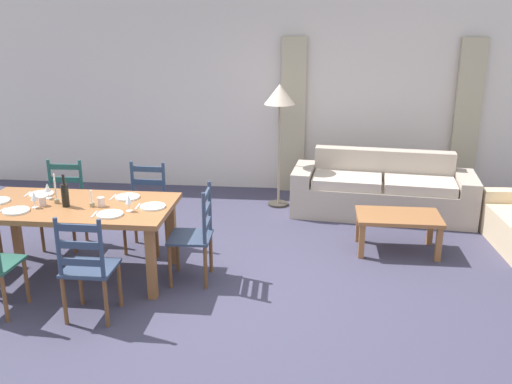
# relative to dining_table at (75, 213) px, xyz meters

# --- Properties ---
(ground_plane) EXTENTS (9.60, 9.60, 0.02)m
(ground_plane) POSITION_rel_dining_table_xyz_m (1.41, -0.11, -0.67)
(ground_plane) COLOR #3D3B51
(wall_far) EXTENTS (9.60, 0.16, 2.70)m
(wall_far) POSITION_rel_dining_table_xyz_m (1.41, 3.19, 0.69)
(wall_far) COLOR silver
(wall_far) RESTS_ON ground_plane
(curtain_panel_left) EXTENTS (0.35, 0.08, 2.20)m
(curtain_panel_left) POSITION_rel_dining_table_xyz_m (1.98, 3.05, 0.44)
(curtain_panel_left) COLOR #B5A88B
(curtain_panel_left) RESTS_ON ground_plane
(curtain_panel_right) EXTENTS (0.35, 0.08, 2.20)m
(curtain_panel_right) POSITION_rel_dining_table_xyz_m (4.38, 3.05, 0.44)
(curtain_panel_right) COLOR #B5A88B
(curtain_panel_right) RESTS_ON ground_plane
(dining_table) EXTENTS (1.90, 0.96, 0.75)m
(dining_table) POSITION_rel_dining_table_xyz_m (0.00, 0.00, 0.00)
(dining_table) COLOR #975E35
(dining_table) RESTS_ON ground_plane
(dining_chair_near_right) EXTENTS (0.42, 0.40, 0.96)m
(dining_chair_near_right) POSITION_rel_dining_table_xyz_m (0.43, -0.78, -0.19)
(dining_chair_near_right) COLOR #2F3D58
(dining_chair_near_right) RESTS_ON ground_plane
(dining_chair_far_left) EXTENTS (0.43, 0.41, 0.96)m
(dining_chair_far_left) POSITION_rel_dining_table_xyz_m (-0.47, 0.75, -0.19)
(dining_chair_far_left) COLOR #235450
(dining_chair_far_left) RESTS_ON ground_plane
(dining_chair_far_right) EXTENTS (0.43, 0.41, 0.96)m
(dining_chair_far_right) POSITION_rel_dining_table_xyz_m (0.47, 0.75, -0.19)
(dining_chair_far_right) COLOR navy
(dining_chair_far_right) RESTS_ON ground_plane
(dining_chair_head_east) EXTENTS (0.42, 0.44, 0.96)m
(dining_chair_head_east) POSITION_rel_dining_table_xyz_m (1.18, 0.03, -0.19)
(dining_chair_head_east) COLOR #303D55
(dining_chair_head_east) RESTS_ON ground_plane
(dinner_plate_near_left) EXTENTS (0.24, 0.24, 0.02)m
(dinner_plate_near_left) POSITION_rel_dining_table_xyz_m (-0.45, -0.25, 0.10)
(dinner_plate_near_left) COLOR white
(dinner_plate_near_left) RESTS_ON dining_table
(fork_near_left) EXTENTS (0.02, 0.17, 0.01)m
(fork_near_left) POSITION_rel_dining_table_xyz_m (-0.60, -0.25, 0.09)
(fork_near_left) COLOR silver
(fork_near_left) RESTS_ON dining_table
(dinner_plate_near_right) EXTENTS (0.24, 0.24, 0.02)m
(dinner_plate_near_right) POSITION_rel_dining_table_xyz_m (0.45, -0.25, 0.10)
(dinner_plate_near_right) COLOR white
(dinner_plate_near_right) RESTS_ON dining_table
(fork_near_right) EXTENTS (0.03, 0.17, 0.01)m
(fork_near_right) POSITION_rel_dining_table_xyz_m (0.30, -0.25, 0.09)
(fork_near_right) COLOR silver
(fork_near_right) RESTS_ON dining_table
(dinner_plate_far_left) EXTENTS (0.24, 0.24, 0.02)m
(dinner_plate_far_left) POSITION_rel_dining_table_xyz_m (-0.45, 0.25, 0.10)
(dinner_plate_far_left) COLOR white
(dinner_plate_far_left) RESTS_ON dining_table
(fork_far_left) EXTENTS (0.03, 0.17, 0.01)m
(fork_far_left) POSITION_rel_dining_table_xyz_m (-0.60, 0.25, 0.09)
(fork_far_left) COLOR silver
(fork_far_left) RESTS_ON dining_table
(dinner_plate_far_right) EXTENTS (0.24, 0.24, 0.02)m
(dinner_plate_far_right) POSITION_rel_dining_table_xyz_m (0.45, 0.25, 0.10)
(dinner_plate_far_right) COLOR white
(dinner_plate_far_right) RESTS_ON dining_table
(fork_far_right) EXTENTS (0.02, 0.17, 0.01)m
(fork_far_right) POSITION_rel_dining_table_xyz_m (0.30, 0.25, 0.09)
(fork_far_right) COLOR silver
(fork_far_right) RESTS_ON dining_table
(dinner_plate_head_east) EXTENTS (0.24, 0.24, 0.02)m
(dinner_plate_head_east) POSITION_rel_dining_table_xyz_m (0.78, -0.00, 0.10)
(dinner_plate_head_east) COLOR white
(dinner_plate_head_east) RESTS_ON dining_table
(fork_head_east) EXTENTS (0.02, 0.17, 0.01)m
(fork_head_east) POSITION_rel_dining_table_xyz_m (0.63, -0.00, 0.09)
(fork_head_east) COLOR silver
(fork_head_east) RESTS_ON dining_table
(wine_bottle) EXTENTS (0.07, 0.07, 0.32)m
(wine_bottle) POSITION_rel_dining_table_xyz_m (-0.05, -0.06, 0.20)
(wine_bottle) COLOR black
(wine_bottle) RESTS_ON dining_table
(wine_glass_near_left) EXTENTS (0.06, 0.06, 0.16)m
(wine_glass_near_left) POSITION_rel_dining_table_xyz_m (-0.33, -0.13, 0.20)
(wine_glass_near_left) COLOR white
(wine_glass_near_left) RESTS_ON dining_table
(wine_glass_near_right) EXTENTS (0.06, 0.06, 0.16)m
(wine_glass_near_right) POSITION_rel_dining_table_xyz_m (0.59, -0.13, 0.20)
(wine_glass_near_right) COLOR white
(wine_glass_near_right) RESTS_ON dining_table
(wine_glass_far_left) EXTENTS (0.06, 0.06, 0.16)m
(wine_glass_far_left) POSITION_rel_dining_table_xyz_m (-0.32, 0.15, 0.20)
(wine_glass_far_left) COLOR white
(wine_glass_far_left) RESTS_ON dining_table
(coffee_cup_primary) EXTENTS (0.07, 0.07, 0.09)m
(coffee_cup_primary) POSITION_rel_dining_table_xyz_m (0.28, -0.02, 0.13)
(coffee_cup_primary) COLOR beige
(coffee_cup_primary) RESTS_ON dining_table
(coffee_cup_secondary) EXTENTS (0.07, 0.07, 0.09)m
(coffee_cup_secondary) POSITION_rel_dining_table_xyz_m (-0.28, -0.06, 0.13)
(coffee_cup_secondary) COLOR beige
(coffee_cup_secondary) RESTS_ON dining_table
(candle_tall) EXTENTS (0.05, 0.05, 0.30)m
(candle_tall) POSITION_rel_dining_table_xyz_m (-0.18, 0.02, 0.17)
(candle_tall) COLOR #998C66
(candle_tall) RESTS_ON dining_table
(candle_short) EXTENTS (0.05, 0.05, 0.17)m
(candle_short) POSITION_rel_dining_table_xyz_m (0.20, -0.04, 0.13)
(candle_short) COLOR #998C66
(candle_short) RESTS_ON dining_table
(couch) EXTENTS (2.35, 1.03, 0.80)m
(couch) POSITION_rel_dining_table_xyz_m (3.18, 2.17, -0.37)
(couch) COLOR #B5A594
(couch) RESTS_ON ground_plane
(coffee_table) EXTENTS (0.90, 0.56, 0.42)m
(coffee_table) POSITION_rel_dining_table_xyz_m (3.22, 0.95, -0.31)
(coffee_table) COLOR #975E35
(coffee_table) RESTS_ON ground_plane
(standing_lamp) EXTENTS (0.40, 0.40, 1.64)m
(standing_lamp) POSITION_rel_dining_table_xyz_m (1.83, 2.35, 0.75)
(standing_lamp) COLOR #332D28
(standing_lamp) RESTS_ON ground_plane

